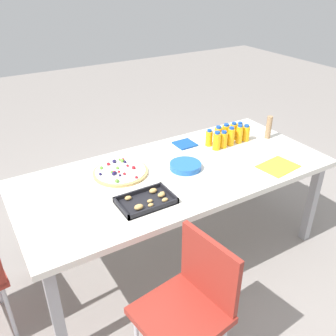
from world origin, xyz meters
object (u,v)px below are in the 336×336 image
object	(u,v)px
juice_bottle_6	(239,134)
fruit_pizza	(120,172)
juice_bottle_5	(246,133)
juice_bottle_8	(223,140)
napkin_stack	(185,144)
paper_folder	(278,166)
chair_far_right	(191,301)
juice_bottle_9	(217,141)
snack_tray	(147,201)
juice_bottle_1	(233,131)
juice_bottle_2	(226,133)
juice_bottle_0	(239,130)
juice_bottle_4	(209,138)
party_table	(176,178)
juice_bottle_3	(218,135)
plate_stack	(185,166)
juice_bottle_7	(231,137)
cardboard_tube	(269,127)

from	to	relation	value
juice_bottle_6	fruit_pizza	xyz separation A→B (m)	(1.00, -0.04, -0.06)
juice_bottle_5	juice_bottle_8	bearing A→B (deg)	1.46
napkin_stack	paper_folder	world-z (taller)	napkin_stack
chair_far_right	juice_bottle_5	distance (m)	1.51
juice_bottle_9	snack_tray	xyz separation A→B (m)	(0.79, 0.35, -0.06)
juice_bottle_1	juice_bottle_2	bearing A→B (deg)	1.51
juice_bottle_0	juice_bottle_4	world-z (taller)	same
party_table	juice_bottle_0	size ratio (longest dim) A/B	16.18
juice_bottle_3	juice_bottle_5	bearing A→B (deg)	161.72
juice_bottle_5	napkin_stack	world-z (taller)	juice_bottle_5
fruit_pizza	plate_stack	bearing A→B (deg)	157.59
juice_bottle_5	plate_stack	bearing A→B (deg)	11.58
juice_bottle_7	juice_bottle_9	size ratio (longest dim) A/B	1.03
juice_bottle_9	juice_bottle_8	bearing A→B (deg)	-178.82
juice_bottle_7	juice_bottle_9	xyz separation A→B (m)	(0.14, 0.00, -0.00)
juice_bottle_9	fruit_pizza	bearing A→B (deg)	-3.07
juice_bottle_0	napkin_stack	xyz separation A→B (m)	(0.45, -0.11, -0.06)
juice_bottle_6	juice_bottle_0	bearing A→B (deg)	-131.49
juice_bottle_0	juice_bottle_4	distance (m)	0.30
napkin_stack	juice_bottle_1	bearing A→B (deg)	164.05
juice_bottle_5	snack_tray	size ratio (longest dim) A/B	0.41
juice_bottle_3	juice_bottle_8	bearing A→B (deg)	83.16
fruit_pizza	juice_bottle_2	bearing A→B (deg)	-177.87
juice_bottle_7	juice_bottle_9	bearing A→B (deg)	1.61
plate_stack	paper_folder	size ratio (longest dim) A/B	0.84
juice_bottle_1	plate_stack	distance (m)	0.63
juice_bottle_0	juice_bottle_5	size ratio (longest dim) A/B	0.99
juice_bottle_3	juice_bottle_7	bearing A→B (deg)	130.75
fruit_pizza	plate_stack	world-z (taller)	fruit_pizza
chair_far_right	plate_stack	world-z (taller)	chair_far_right
juice_bottle_6	juice_bottle_3	bearing A→B (deg)	-26.65
juice_bottle_9	cardboard_tube	bearing A→B (deg)	174.31
chair_far_right	juice_bottle_1	size ratio (longest dim) A/B	5.79
snack_tray	paper_folder	distance (m)	0.99
juice_bottle_1	juice_bottle_4	size ratio (longest dim) A/B	1.08
snack_tray	cardboard_tube	size ratio (longest dim) A/B	1.78
juice_bottle_4	napkin_stack	distance (m)	0.19
juice_bottle_4	juice_bottle_7	size ratio (longest dim) A/B	0.88
juice_bottle_0	snack_tray	bearing A→B (deg)	21.81
juice_bottle_0	juice_bottle_1	size ratio (longest dim) A/B	0.93
juice_bottle_6	party_table	bearing A→B (deg)	10.81
juice_bottle_4	plate_stack	distance (m)	0.42
juice_bottle_2	juice_bottle_8	world-z (taller)	juice_bottle_2
cardboard_tube	paper_folder	xyz separation A→B (m)	(0.28, 0.39, -0.09)
juice_bottle_7	chair_far_right	bearing A→B (deg)	43.14
juice_bottle_8	juice_bottle_2	bearing A→B (deg)	-137.41
juice_bottle_5	snack_tray	world-z (taller)	juice_bottle_5
juice_bottle_8	snack_tray	world-z (taller)	juice_bottle_8
juice_bottle_6	cardboard_tube	bearing A→B (deg)	168.44
juice_bottle_6	paper_folder	xyz separation A→B (m)	(0.02, 0.45, -0.07)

